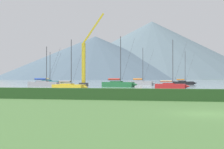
{
  "coord_description": "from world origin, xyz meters",
  "views": [
    {
      "loc": [
        -1.64,
        -20.93,
        2.26
      ],
      "look_at": [
        -15.01,
        42.71,
        2.77
      ],
      "focal_mm": 52.7,
      "sensor_mm": 36.0,
      "label": 1
    }
  ],
  "objects_px": {
    "sailboat_slip_5": "(184,83)",
    "sailboat_slip_8": "(119,84)",
    "sailboat_slip_7": "(171,86)",
    "sailboat_slip_11": "(141,83)",
    "sailboat_slip_1": "(48,82)",
    "sailboat_slip_4": "(69,86)",
    "dock_crane": "(85,65)",
    "sailboat_slip_3": "(45,84)"
  },
  "relations": [
    {
      "from": "sailboat_slip_3",
      "to": "sailboat_slip_4",
      "type": "xyz_separation_m",
      "value": [
        12.38,
        -17.57,
        -0.13
      ]
    },
    {
      "from": "sailboat_slip_3",
      "to": "sailboat_slip_4",
      "type": "relative_size",
      "value": 1.06
    },
    {
      "from": "sailboat_slip_1",
      "to": "dock_crane",
      "type": "height_order",
      "value": "dock_crane"
    },
    {
      "from": "sailboat_slip_8",
      "to": "sailboat_slip_11",
      "type": "xyz_separation_m",
      "value": [
        2.84,
        20.02,
        -0.04
      ]
    },
    {
      "from": "sailboat_slip_5",
      "to": "sailboat_slip_7",
      "type": "xyz_separation_m",
      "value": [
        -2.79,
        -34.21,
        -0.02
      ]
    },
    {
      "from": "sailboat_slip_8",
      "to": "sailboat_slip_11",
      "type": "height_order",
      "value": "sailboat_slip_8"
    },
    {
      "from": "sailboat_slip_3",
      "to": "sailboat_slip_5",
      "type": "bearing_deg",
      "value": 39.98
    },
    {
      "from": "sailboat_slip_8",
      "to": "sailboat_slip_11",
      "type": "distance_m",
      "value": 20.22
    },
    {
      "from": "sailboat_slip_8",
      "to": "sailboat_slip_4",
      "type": "bearing_deg",
      "value": -100.06
    },
    {
      "from": "sailboat_slip_1",
      "to": "sailboat_slip_8",
      "type": "relative_size",
      "value": 0.85
    },
    {
      "from": "sailboat_slip_4",
      "to": "sailboat_slip_7",
      "type": "bearing_deg",
      "value": 38.87
    },
    {
      "from": "sailboat_slip_11",
      "to": "sailboat_slip_5",
      "type": "bearing_deg",
      "value": 35.92
    },
    {
      "from": "sailboat_slip_3",
      "to": "sailboat_slip_5",
      "type": "height_order",
      "value": "sailboat_slip_5"
    },
    {
      "from": "sailboat_slip_4",
      "to": "sailboat_slip_7",
      "type": "relative_size",
      "value": 0.93
    },
    {
      "from": "sailboat_slip_3",
      "to": "sailboat_slip_11",
      "type": "bearing_deg",
      "value": 45.15
    },
    {
      "from": "sailboat_slip_8",
      "to": "sailboat_slip_11",
      "type": "bearing_deg",
      "value": 89.79
    },
    {
      "from": "sailboat_slip_4",
      "to": "sailboat_slip_8",
      "type": "bearing_deg",
      "value": 82.31
    },
    {
      "from": "sailboat_slip_5",
      "to": "dock_crane",
      "type": "height_order",
      "value": "dock_crane"
    },
    {
      "from": "dock_crane",
      "to": "sailboat_slip_11",
      "type": "bearing_deg",
      "value": 44.52
    },
    {
      "from": "sailboat_slip_5",
      "to": "dock_crane",
      "type": "xyz_separation_m",
      "value": [
        -25.04,
        -19.08,
        4.67
      ]
    },
    {
      "from": "sailboat_slip_4",
      "to": "dock_crane",
      "type": "height_order",
      "value": "dock_crane"
    },
    {
      "from": "sailboat_slip_7",
      "to": "sailboat_slip_8",
      "type": "distance_m",
      "value": 14.42
    },
    {
      "from": "sailboat_slip_5",
      "to": "sailboat_slip_11",
      "type": "bearing_deg",
      "value": -146.99
    },
    {
      "from": "sailboat_slip_1",
      "to": "sailboat_slip_4",
      "type": "distance_m",
      "value": 41.57
    },
    {
      "from": "sailboat_slip_1",
      "to": "sailboat_slip_4",
      "type": "relative_size",
      "value": 1.09
    },
    {
      "from": "sailboat_slip_1",
      "to": "sailboat_slip_11",
      "type": "bearing_deg",
      "value": -1.84
    },
    {
      "from": "sailboat_slip_5",
      "to": "sailboat_slip_8",
      "type": "distance_m",
      "value": 30.14
    },
    {
      "from": "sailboat_slip_5",
      "to": "sailboat_slip_4",
      "type": "bearing_deg",
      "value": -109.53
    },
    {
      "from": "sailboat_slip_4",
      "to": "sailboat_slip_5",
      "type": "relative_size",
      "value": 0.9
    },
    {
      "from": "sailboat_slip_4",
      "to": "dock_crane",
      "type": "bearing_deg",
      "value": 110.56
    },
    {
      "from": "sailboat_slip_5",
      "to": "sailboat_slip_8",
      "type": "height_order",
      "value": "sailboat_slip_8"
    },
    {
      "from": "sailboat_slip_7",
      "to": "sailboat_slip_8",
      "type": "bearing_deg",
      "value": 152.65
    },
    {
      "from": "sailboat_slip_3",
      "to": "sailboat_slip_5",
      "type": "relative_size",
      "value": 0.96
    },
    {
      "from": "sailboat_slip_1",
      "to": "sailboat_slip_5",
      "type": "height_order",
      "value": "sailboat_slip_5"
    },
    {
      "from": "sailboat_slip_1",
      "to": "dock_crane",
      "type": "relative_size",
      "value": 0.53
    },
    {
      "from": "sailboat_slip_11",
      "to": "dock_crane",
      "type": "height_order",
      "value": "dock_crane"
    },
    {
      "from": "sailboat_slip_4",
      "to": "sailboat_slip_5",
      "type": "xyz_separation_m",
      "value": [
        20.51,
        43.89,
        0.02
      ]
    },
    {
      "from": "sailboat_slip_7",
      "to": "dock_crane",
      "type": "distance_m",
      "value": 27.32
    },
    {
      "from": "sailboat_slip_4",
      "to": "sailboat_slip_8",
      "type": "xyz_separation_m",
      "value": [
        5.7,
        17.65,
        0.12
      ]
    },
    {
      "from": "sailboat_slip_1",
      "to": "sailboat_slip_3",
      "type": "height_order",
      "value": "sailboat_slip_1"
    },
    {
      "from": "sailboat_slip_1",
      "to": "sailboat_slip_4",
      "type": "height_order",
      "value": "sailboat_slip_1"
    },
    {
      "from": "sailboat_slip_1",
      "to": "sailboat_slip_11",
      "type": "relative_size",
      "value": 0.92
    }
  ]
}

